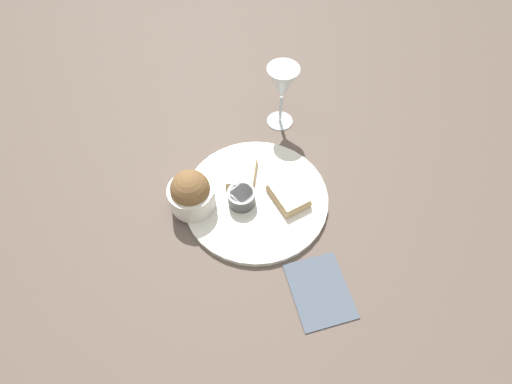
# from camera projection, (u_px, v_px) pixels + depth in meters

# --- Properties ---
(ground_plane) EXTENTS (4.00, 4.00, 0.00)m
(ground_plane) POSITION_uv_depth(u_px,v_px,m) (256.00, 200.00, 0.92)
(ground_plane) COLOR brown
(dinner_plate) EXTENTS (0.33, 0.33, 0.01)m
(dinner_plate) POSITION_uv_depth(u_px,v_px,m) (256.00, 199.00, 0.91)
(dinner_plate) COLOR silver
(dinner_plate) RESTS_ON ground_plane
(salad_bowl) EXTENTS (0.10, 0.10, 0.10)m
(salad_bowl) POSITION_uv_depth(u_px,v_px,m) (191.00, 193.00, 0.86)
(salad_bowl) COLOR silver
(salad_bowl) RESTS_ON dinner_plate
(sauce_ramekin) EXTENTS (0.06, 0.06, 0.04)m
(sauce_ramekin) POSITION_uv_depth(u_px,v_px,m) (242.00, 198.00, 0.88)
(sauce_ramekin) COLOR #4C4C4C
(sauce_ramekin) RESTS_ON dinner_plate
(cheese_toast_near) EXTENTS (0.10, 0.08, 0.03)m
(cheese_toast_near) POSITION_uv_depth(u_px,v_px,m) (289.00, 195.00, 0.89)
(cheese_toast_near) COLOR tan
(cheese_toast_near) RESTS_ON dinner_plate
(cheese_toast_far) EXTENTS (0.11, 0.10, 0.03)m
(cheese_toast_far) POSITION_uv_depth(u_px,v_px,m) (242.00, 173.00, 0.93)
(cheese_toast_far) COLOR tan
(cheese_toast_far) RESTS_ON dinner_plate
(wine_glass) EXTENTS (0.08, 0.08, 0.17)m
(wine_glass) POSITION_uv_depth(u_px,v_px,m) (282.00, 85.00, 0.95)
(wine_glass) COLOR silver
(wine_glass) RESTS_ON ground_plane
(napkin) EXTENTS (0.16, 0.13, 0.01)m
(napkin) POSITION_uv_depth(u_px,v_px,m) (320.00, 290.00, 0.80)
(napkin) COLOR #4C5666
(napkin) RESTS_ON ground_plane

